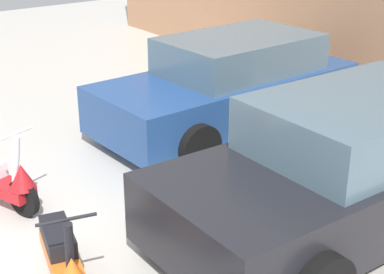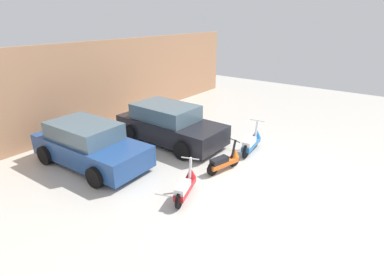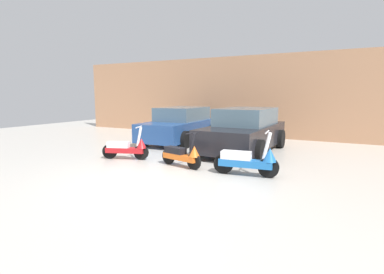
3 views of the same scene
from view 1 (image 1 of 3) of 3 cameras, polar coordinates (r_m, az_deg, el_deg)
name	(u,v)px [view 1 (image 1 of 3)]	position (r m, az deg, el deg)	size (l,w,h in m)	color
scooter_front_right	(64,259)	(5.56, -12.31, -11.48)	(1.37, 0.62, 0.97)	black
car_rear_left	(230,85)	(9.09, 3.68, 5.04)	(2.13, 4.23, 1.42)	navy
car_rear_center	(349,167)	(6.51, 15.00, -2.78)	(2.17, 4.38, 1.48)	black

